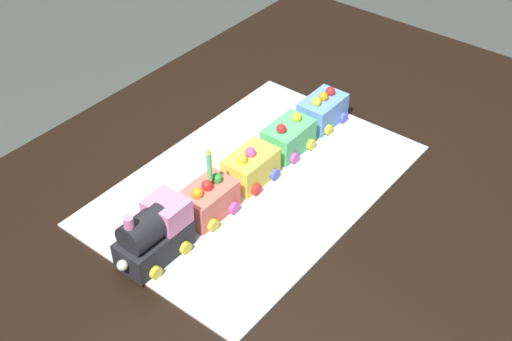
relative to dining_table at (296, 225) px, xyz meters
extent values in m
cube|color=black|center=(0.00, 0.00, 0.09)|extent=(1.40, 1.00, 0.03)
cube|color=black|center=(0.64, 0.44, -0.28)|extent=(0.07, 0.07, 0.71)
cube|color=silver|center=(-0.05, 0.06, 0.11)|extent=(0.60, 0.40, 0.00)
cube|color=#232328|center=(-0.30, 0.07, 0.14)|extent=(0.12, 0.06, 0.05)
cylinder|color=#232328|center=(-0.31, 0.07, 0.18)|extent=(0.07, 0.05, 0.05)
cube|color=pink|center=(-0.26, 0.07, 0.18)|extent=(0.06, 0.06, 0.04)
cylinder|color=pink|center=(-0.34, 0.07, 0.21)|extent=(0.02, 0.02, 0.03)
sphere|color=#F4EFCC|center=(-0.36, 0.07, 0.14)|extent=(0.02, 0.02, 0.02)
cylinder|color=yellow|center=(-0.33, 0.04, 0.12)|extent=(0.02, 0.01, 0.02)
cylinder|color=yellow|center=(-0.26, 0.04, 0.12)|extent=(0.02, 0.01, 0.02)
cylinder|color=green|center=(-0.33, 0.11, 0.12)|extent=(0.02, 0.01, 0.02)
cylinder|color=green|center=(-0.26, 0.11, 0.12)|extent=(0.02, 0.01, 0.02)
cube|color=#F27260|center=(-0.17, 0.07, 0.14)|extent=(0.10, 0.06, 0.06)
cylinder|color=yellow|center=(-0.19, 0.04, 0.12)|extent=(0.02, 0.01, 0.02)
cylinder|color=#D84CB2|center=(-0.14, 0.04, 0.12)|extent=(0.02, 0.01, 0.02)
cylinder|color=red|center=(-0.19, 0.11, 0.12)|extent=(0.02, 0.01, 0.02)
cylinder|color=orange|center=(-0.14, 0.11, 0.12)|extent=(0.02, 0.01, 0.02)
sphere|color=red|center=(-0.17, 0.07, 0.17)|extent=(0.02, 0.02, 0.02)
sphere|color=orange|center=(-0.19, 0.07, 0.17)|extent=(0.02, 0.02, 0.02)
sphere|color=green|center=(-0.14, 0.07, 0.17)|extent=(0.02, 0.02, 0.02)
cube|color=#F4E04C|center=(-0.05, 0.07, 0.14)|extent=(0.10, 0.06, 0.06)
cylinder|color=red|center=(-0.08, 0.04, 0.12)|extent=(0.02, 0.01, 0.02)
cylinder|color=#4C59D8|center=(-0.02, 0.04, 0.12)|extent=(0.02, 0.01, 0.02)
cylinder|color=orange|center=(-0.08, 0.11, 0.12)|extent=(0.02, 0.01, 0.02)
cylinder|color=green|center=(-0.02, 0.11, 0.12)|extent=(0.02, 0.01, 0.02)
sphere|color=yellow|center=(-0.07, 0.07, 0.17)|extent=(0.02, 0.02, 0.02)
sphere|color=#D84CB2|center=(-0.05, 0.07, 0.17)|extent=(0.02, 0.02, 0.02)
cube|color=#59CC7A|center=(0.07, 0.07, 0.14)|extent=(0.10, 0.06, 0.06)
cylinder|color=#D84CB2|center=(0.04, 0.04, 0.12)|extent=(0.02, 0.01, 0.02)
cylinder|color=yellow|center=(0.10, 0.04, 0.12)|extent=(0.02, 0.01, 0.02)
cylinder|color=yellow|center=(0.04, 0.11, 0.12)|extent=(0.02, 0.01, 0.02)
cylinder|color=orange|center=(0.10, 0.11, 0.12)|extent=(0.02, 0.01, 0.02)
sphere|color=red|center=(0.05, 0.07, 0.17)|extent=(0.02, 0.02, 0.02)
sphere|color=yellow|center=(0.10, 0.07, 0.17)|extent=(0.02, 0.02, 0.02)
cube|color=#669EEA|center=(0.19, 0.07, 0.14)|extent=(0.10, 0.06, 0.06)
cylinder|color=yellow|center=(0.16, 0.04, 0.12)|extent=(0.02, 0.01, 0.02)
cylinder|color=#4C59D8|center=(0.22, 0.04, 0.12)|extent=(0.02, 0.01, 0.02)
cylinder|color=red|center=(0.16, 0.11, 0.12)|extent=(0.02, 0.01, 0.02)
cylinder|color=#D84CB2|center=(0.22, 0.11, 0.12)|extent=(0.02, 0.01, 0.02)
sphere|color=yellow|center=(0.16, 0.07, 0.17)|extent=(0.02, 0.02, 0.02)
sphere|color=orange|center=(0.19, 0.07, 0.17)|extent=(0.02, 0.02, 0.02)
sphere|color=red|center=(0.21, 0.07, 0.17)|extent=(0.02, 0.02, 0.02)
cylinder|color=#66D872|center=(-0.16, 0.07, 0.21)|extent=(0.01, 0.01, 0.05)
cone|color=yellow|center=(-0.16, 0.07, 0.24)|extent=(0.01, 0.01, 0.01)
camera|label=1|loc=(-0.79, -0.53, 0.91)|focal=46.77mm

